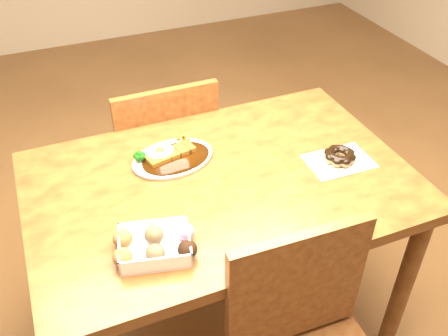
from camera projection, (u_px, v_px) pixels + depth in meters
name	position (u px, v px, depth m)	size (l,w,h in m)	color
ground	(222.00, 322.00, 2.03)	(6.00, 6.00, 0.00)	brown
table	(221.00, 203.00, 1.63)	(1.20, 0.80, 0.75)	#532210
chair_far	(163.00, 159.00, 2.11)	(0.42, 0.42, 0.87)	#532210
katsu_curry_plate	(171.00, 157.00, 1.64)	(0.30, 0.23, 0.05)	white
donut_box	(155.00, 245.00, 1.31)	(0.23, 0.18, 0.05)	white
pon_de_ring	(340.00, 156.00, 1.63)	(0.22, 0.15, 0.04)	silver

